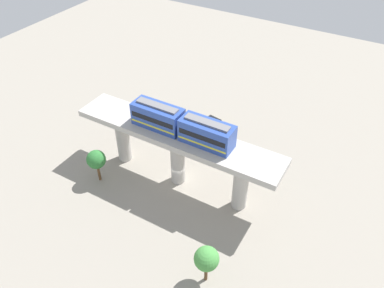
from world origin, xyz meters
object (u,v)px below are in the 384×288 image
at_px(train, 182,125).
at_px(tree_mid_lot, 96,160).
at_px(parked_car_yellow, 212,124).
at_px(tree_near_viaduct, 207,259).
at_px(parked_car_black, 171,113).

distance_m(train, tree_mid_lot, 12.98).
xyz_separation_m(parked_car_yellow, tree_near_viaduct, (24.18, 12.01, 2.96)).
height_order(parked_car_yellow, tree_near_viaduct, tree_near_viaduct).
xyz_separation_m(parked_car_black, tree_near_viaduct, (23.43, 19.44, 2.96)).
xyz_separation_m(parked_car_black, tree_mid_lot, (17.41, -0.44, 2.90)).
xyz_separation_m(train, parked_car_black, (-12.07, -9.68, -9.03)).
distance_m(train, tree_near_viaduct, 16.16).
bearing_deg(tree_mid_lot, tree_near_viaduct, 73.14).
bearing_deg(parked_car_yellow, train, 20.12).
relative_size(parked_car_yellow, tree_mid_lot, 0.89).
bearing_deg(train, parked_car_yellow, -170.05).
bearing_deg(train, tree_near_viaduct, 40.67).
xyz_separation_m(train, tree_near_viaduct, (11.36, 9.76, -6.07)).
distance_m(parked_car_black, tree_near_viaduct, 30.59).
height_order(parked_car_yellow, tree_mid_lot, tree_mid_lot).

